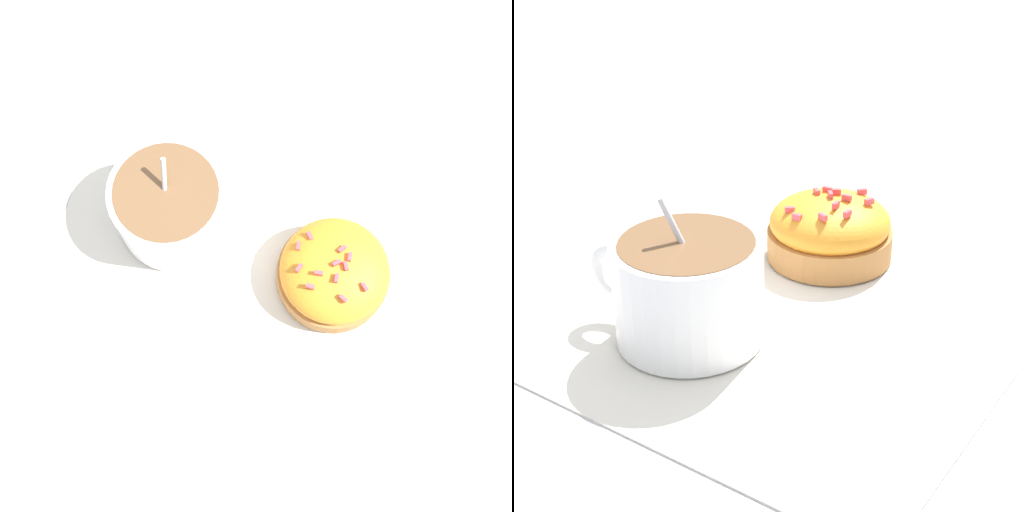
{
  "view_description": "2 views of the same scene",
  "coord_description": "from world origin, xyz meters",
  "views": [
    {
      "loc": [
        -0.06,
        0.17,
        0.6
      ],
      "look_at": [
        -0.01,
        0.01,
        0.04
      ],
      "focal_mm": 50.0,
      "sensor_mm": 36.0,
      "label": 1
    },
    {
      "loc": [
        0.41,
        0.33,
        0.31
      ],
      "look_at": [
        0.0,
        0.01,
        0.04
      ],
      "focal_mm": 60.0,
      "sensor_mm": 36.0,
      "label": 2
    }
  ],
  "objects": [
    {
      "name": "paper_napkin",
      "position": [
        0.0,
        0.0,
        0.0
      ],
      "size": [
        0.37,
        0.38,
        0.0
      ],
      "color": "white",
      "rests_on": "ground_plane"
    },
    {
      "name": "ground_plane",
      "position": [
        0.0,
        0.0,
        0.0
      ],
      "size": [
        3.0,
        3.0,
        0.0
      ],
      "primitive_type": "plane",
      "color": "#B2B2B7"
    },
    {
      "name": "frosted_pastry",
      "position": [
        -0.07,
        0.0,
        0.03
      ],
      "size": [
        0.09,
        0.09,
        0.05
      ],
      "color": "#B2753D",
      "rests_on": "paper_napkin"
    },
    {
      "name": "coffee_cup",
      "position": [
        0.07,
        -0.01,
        0.04
      ],
      "size": [
        0.1,
        0.12,
        0.09
      ],
      "color": "white",
      "rests_on": "paper_napkin"
    }
  ]
}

